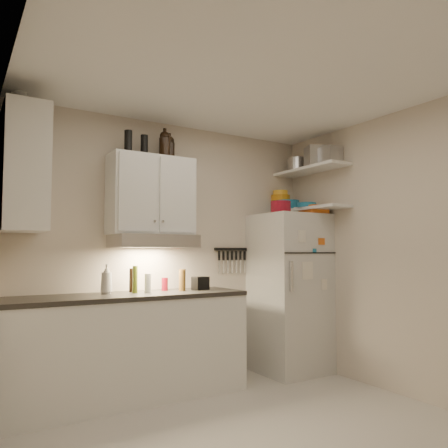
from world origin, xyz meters
TOP-DOWN VIEW (x-y plane):
  - floor at (0.00, 0.00)m, footprint 3.20×3.00m
  - ceiling at (0.00, 0.00)m, footprint 3.20×3.00m
  - back_wall at (0.00, 1.51)m, footprint 3.20×0.02m
  - left_wall at (-1.61, 0.00)m, footprint 0.02×3.00m
  - right_wall at (1.61, 0.00)m, footprint 0.02×3.00m
  - base_cabinet at (-0.55, 1.20)m, footprint 2.10×0.60m
  - countertop at (-0.55, 1.20)m, footprint 2.10×0.62m
  - upper_cabinet at (-0.30, 1.33)m, footprint 0.80×0.33m
  - side_cabinet at (-1.44, 1.20)m, footprint 0.33×0.55m
  - range_hood at (-0.30, 1.27)m, footprint 0.76×0.46m
  - fridge at (1.25, 1.16)m, footprint 0.70×0.68m
  - shelf_hi at (1.45, 1.02)m, footprint 0.30×0.95m
  - shelf_lo at (1.45, 1.02)m, footprint 0.30×0.95m
  - knife_strip at (0.70, 1.49)m, footprint 0.42×0.02m
  - dutch_oven at (1.04, 1.04)m, footprint 0.28×0.28m
  - book_stack at (1.45, 0.98)m, footprint 0.26×0.31m
  - spice_jar at (1.34, 1.15)m, footprint 0.06×0.06m
  - stock_pot at (1.52, 1.32)m, footprint 0.32×0.32m
  - tin_a at (1.47, 0.94)m, footprint 0.29×0.28m
  - tin_b at (1.50, 0.76)m, footprint 0.19×0.19m
  - bowl_teal at (1.40, 1.36)m, footprint 0.28×0.28m
  - bowl_orange at (1.34, 1.42)m, footprint 0.22×0.22m
  - bowl_yellow at (1.34, 1.42)m, footprint 0.17×0.17m
  - plates at (1.38, 1.02)m, footprint 0.21×0.21m
  - growler_a at (-0.20, 1.26)m, footprint 0.11×0.11m
  - growler_b at (-0.08, 1.41)m, footprint 0.13×0.13m
  - thermos_a at (-0.38, 1.32)m, footprint 0.08×0.08m
  - thermos_b at (-0.56, 1.27)m, footprint 0.08×0.08m
  - side_jar at (-1.47, 1.32)m, footprint 0.15×0.15m
  - soap_bottle at (-0.73, 1.29)m, footprint 0.14×0.14m
  - pepper_mill at (-0.03, 1.21)m, footprint 0.07×0.07m
  - oil_bottle at (-0.49, 1.23)m, footprint 0.06×0.06m
  - vinegar_bottle at (-0.48, 1.34)m, footprint 0.05×0.05m
  - clear_bottle at (-0.38, 1.20)m, footprint 0.08×0.08m
  - red_jar at (-0.16, 1.33)m, footprint 0.08×0.08m
  - caddy at (0.18, 1.23)m, footprint 0.16×0.13m

SIDE VIEW (x-z plane):
  - floor at x=0.00m, z-range -0.02..0.00m
  - base_cabinet at x=-0.55m, z-range 0.00..0.88m
  - fridge at x=1.25m, z-range 0.00..1.70m
  - countertop at x=-0.55m, z-range 0.88..0.92m
  - red_jar at x=-0.16m, z-range 0.92..1.04m
  - caddy at x=0.18m, z-range 0.92..1.05m
  - clear_bottle at x=-0.38m, z-range 0.92..1.09m
  - pepper_mill at x=-0.03m, z-range 0.92..1.13m
  - vinegar_bottle at x=-0.48m, z-range 0.92..1.14m
  - oil_bottle at x=-0.49m, z-range 0.92..1.17m
  - soap_bottle at x=-0.73m, z-range 0.92..1.21m
  - back_wall at x=0.00m, z-range 0.00..2.60m
  - left_wall at x=-1.61m, z-range 0.00..2.60m
  - right_wall at x=1.61m, z-range 0.00..2.60m
  - knife_strip at x=0.70m, z-range 1.31..1.33m
  - range_hood at x=-0.30m, z-range 1.33..1.45m
  - spice_jar at x=1.34m, z-range 1.70..1.79m
  - book_stack at x=1.45m, z-range 1.70..1.79m
  - shelf_lo at x=1.45m, z-range 1.75..1.77m
  - dutch_oven at x=1.04m, z-range 1.70..1.82m
  - plates at x=1.38m, z-range 1.77..1.83m
  - upper_cabinet at x=-0.30m, z-range 1.45..2.20m
  - bowl_teal at x=1.40m, z-range 1.77..1.89m
  - bowl_orange at x=1.34m, z-range 1.89..1.95m
  - side_cabinet at x=-1.44m, z-range 1.45..2.45m
  - bowl_yellow at x=1.34m, z-range 1.95..2.01m
  - shelf_hi at x=1.45m, z-range 2.19..2.22m
  - thermos_a at x=-0.38m, z-range 2.20..2.40m
  - stock_pot at x=1.52m, z-range 2.21..2.39m
  - thermos_b at x=-0.56m, z-range 2.20..2.41m
  - tin_b at x=1.50m, z-range 2.21..2.40m
  - growler_a at x=-0.20m, z-range 2.20..2.46m
  - tin_a at x=1.47m, z-range 2.21..2.44m
  - growler_b at x=-0.08m, z-range 2.20..2.46m
  - side_jar at x=-1.47m, z-range 2.45..2.63m
  - ceiling at x=0.00m, z-range 2.60..2.62m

